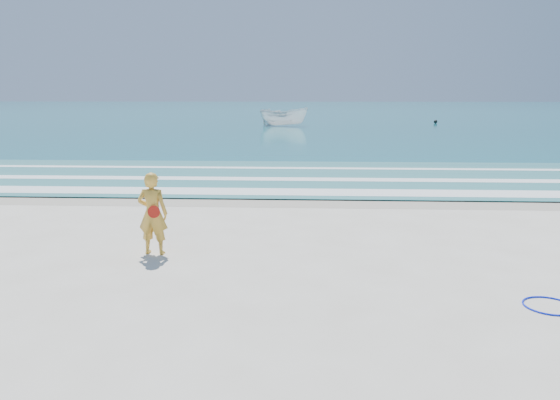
{
  "coord_description": "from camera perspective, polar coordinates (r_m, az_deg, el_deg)",
  "views": [
    {
      "loc": [
        1.16,
        -8.75,
        3.53
      ],
      "look_at": [
        0.52,
        4.0,
        1.0
      ],
      "focal_mm": 35.0,
      "sensor_mm": 36.0,
      "label": 1
    }
  ],
  "objects": [
    {
      "name": "woman",
      "position": [
        12.28,
        -13.16,
        -1.38
      ],
      "size": [
        0.7,
        0.49,
        1.83
      ],
      "color": "gold",
      "rests_on": "ground"
    },
    {
      "name": "wet_sand",
      "position": [
        18.13,
        -0.83,
        -0.02
      ],
      "size": [
        400.0,
        2.4,
        0.0
      ],
      "primitive_type": "cube",
      "color": "#B2A893",
      "rests_on": "ground"
    },
    {
      "name": "foam_far",
      "position": [
        25.51,
        0.26,
        3.37
      ],
      "size": [
        400.0,
        0.6,
        0.01
      ],
      "primitive_type": "cube",
      "color": "white",
      "rests_on": "shallow"
    },
    {
      "name": "hoop",
      "position": [
        10.33,
        26.29,
        -9.87
      ],
      "size": [
        1.07,
        1.07,
        0.03
      ],
      "primitive_type": "torus",
      "rotation": [
        0.0,
        0.0,
        -0.33
      ],
      "color": "#0C23E6",
      "rests_on": "ground"
    },
    {
      "name": "shallow",
      "position": [
        23.04,
        -0.03,
        2.5
      ],
      "size": [
        400.0,
        10.0,
        0.01
      ],
      "primitive_type": "cube",
      "color": "#59B7AD",
      "rests_on": "ocean"
    },
    {
      "name": "foam_mid",
      "position": [
        22.25,
        -0.13,
        2.21
      ],
      "size": [
        400.0,
        0.9,
        0.01
      ],
      "primitive_type": "cube",
      "color": "white",
      "rests_on": "shallow"
    },
    {
      "name": "boat",
      "position": [
        57.47,
        0.41,
        8.69
      ],
      "size": [
        5.19,
        2.32,
        1.95
      ],
      "primitive_type": "imported",
      "rotation": [
        0.0,
        0.0,
        1.48
      ],
      "color": "white",
      "rests_on": "ocean"
    },
    {
      "name": "buoy",
      "position": [
        65.05,
        15.94,
        7.88
      ],
      "size": [
        0.41,
        0.41,
        0.41
      ],
      "primitive_type": "sphere",
      "color": "black",
      "rests_on": "ocean"
    },
    {
      "name": "ground",
      "position": [
        9.5,
        -4.41,
        -10.62
      ],
      "size": [
        400.0,
        400.0,
        0.0
      ],
      "primitive_type": "plane",
      "color": "silver",
      "rests_on": "ground"
    },
    {
      "name": "foam_near",
      "position": [
        19.4,
        -0.58,
        0.88
      ],
      "size": [
        400.0,
        1.4,
        0.01
      ],
      "primitive_type": "cube",
      "color": "white",
      "rests_on": "shallow"
    },
    {
      "name": "ocean",
      "position": [
        113.81,
        2.34,
        9.42
      ],
      "size": [
        400.0,
        190.0,
        0.04
      ],
      "primitive_type": "cube",
      "color": "#19727F",
      "rests_on": "ground"
    }
  ]
}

